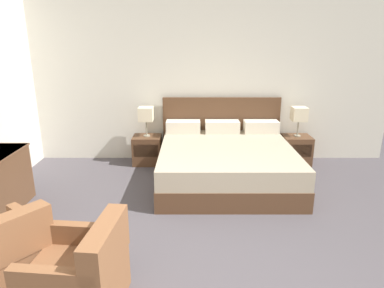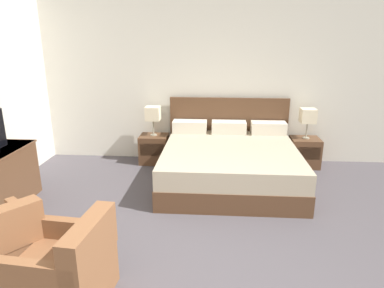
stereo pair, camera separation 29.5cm
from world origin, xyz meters
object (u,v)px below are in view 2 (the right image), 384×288
object	(u,v)px
nightstand_right	(304,152)
table_lamp_left	(153,114)
bed	(230,162)
armchair_companion	(66,272)
nightstand_left	(154,149)
table_lamp_right	(308,116)

from	to	relation	value
nightstand_right	table_lamp_left	size ratio (longest dim) A/B	0.97
bed	armchair_companion	distance (m)	2.95
nightstand_left	armchair_companion	bearing A→B (deg)	-91.72
nightstand_left	nightstand_right	bearing A→B (deg)	0.00
nightstand_right	table_lamp_left	xyz separation A→B (m)	(-2.55, 0.00, 0.62)
table_lamp_right	armchair_companion	bearing A→B (deg)	-128.35
nightstand_right	table_lamp_right	bearing A→B (deg)	90.00
table_lamp_left	armchair_companion	xyz separation A→B (m)	(-0.10, -3.36, -0.58)
nightstand_left	table_lamp_left	distance (m)	0.62
bed	nightstand_right	xyz separation A→B (m)	(1.28, 0.74, -0.06)
table_lamp_right	armchair_companion	distance (m)	4.32
nightstand_right	armchair_companion	world-z (taller)	armchair_companion
table_lamp_left	table_lamp_right	size ratio (longest dim) A/B	1.00
nightstand_right	nightstand_left	bearing A→B (deg)	180.00
bed	nightstand_left	bearing A→B (deg)	149.87
nightstand_left	armchair_companion	distance (m)	3.36
table_lamp_left	table_lamp_right	distance (m)	2.55
nightstand_right	table_lamp_left	world-z (taller)	table_lamp_left
table_lamp_left	nightstand_left	bearing A→B (deg)	-90.00
bed	table_lamp_right	bearing A→B (deg)	30.18
armchair_companion	bed	bearing A→B (deg)	62.20
table_lamp_right	bed	bearing A→B (deg)	-149.82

